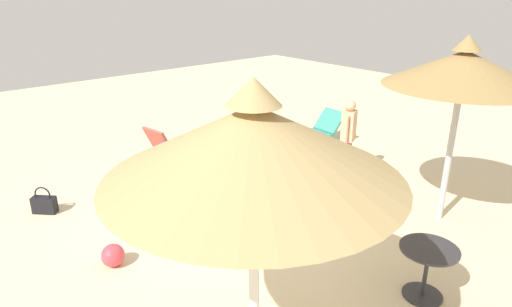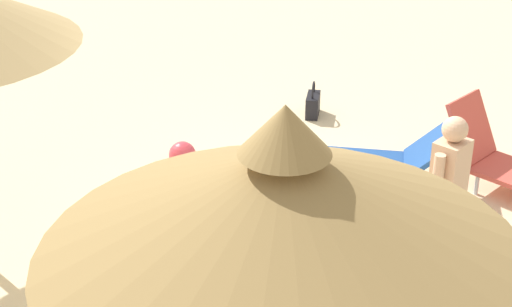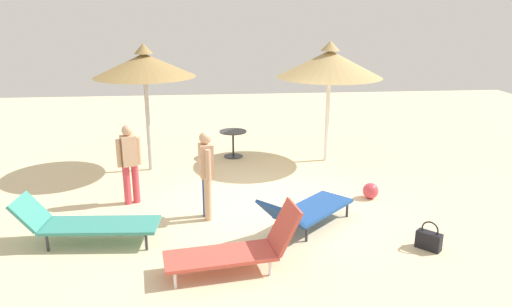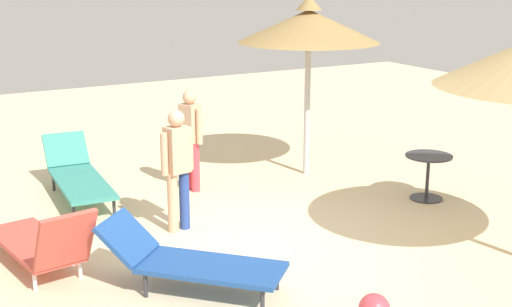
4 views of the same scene
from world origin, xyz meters
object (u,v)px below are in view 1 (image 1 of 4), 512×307
lounge_chair_back (303,135)px  person_standing_edge (348,135)px  parasol_umbrella_far_left (254,143)px  parasol_umbrella_far_right (464,69)px  handbag (44,204)px  person_standing_front (261,139)px  side_table_round (427,263)px  lounge_chair_near_right (166,181)px  beach_ball (113,255)px  lounge_chair_near_left (186,146)px

lounge_chair_back → person_standing_edge: person_standing_edge is taller
parasol_umbrella_far_left → parasol_umbrella_far_right: parasol_umbrella_far_left is taller
handbag → person_standing_edge: bearing=154.4°
lounge_chair_back → person_standing_front: 2.11m
person_standing_front → side_table_round: 3.67m
side_table_round → parasol_umbrella_far_right: bearing=-157.0°
lounge_chair_back → lounge_chair_near_right: bearing=2.6°
parasol_umbrella_far_right → lounge_chair_back: (-0.61, -3.53, -2.01)m
parasol_umbrella_far_right → person_standing_front: (1.29, -2.78, -1.47)m
beach_ball → parasol_umbrella_far_left: bearing=96.8°
lounge_chair_near_left → handbag: (2.90, 0.34, -0.19)m
parasol_umbrella_far_right → beach_ball: 5.39m
parasol_umbrella_far_left → handbag: bearing=-83.5°
lounge_chair_near_left → person_standing_front: size_ratio=1.24×
parasol_umbrella_far_right → side_table_round: bearing=23.0°
parasol_umbrella_far_left → lounge_chair_near_left: bearing=-115.9°
person_standing_edge → person_standing_front: 1.63m
parasol_umbrella_far_left → person_standing_edge: size_ratio=1.86×
parasol_umbrella_far_right → lounge_chair_near_left: parasol_umbrella_far_right is taller
beach_ball → side_table_round: bearing=130.2°
lounge_chair_near_right → handbag: bearing=-26.7°
parasol_umbrella_far_left → beach_ball: size_ratio=9.31×
lounge_chair_back → side_table_round: lounge_chair_back is taller
person_standing_edge → beach_ball: 4.60m
parasol_umbrella_far_left → beach_ball: (0.30, -2.48, -2.15)m
parasol_umbrella_far_right → side_table_round: 2.82m
person_standing_edge → lounge_chair_near_right: bearing=-24.9°
parasol_umbrella_far_left → lounge_chair_near_right: (-1.21, -3.70, -1.97)m
lounge_chair_back → person_standing_front: (1.89, 0.76, 0.54)m
lounge_chair_back → beach_ball: bearing=15.4°
person_standing_front → side_table_round: bearing=80.1°
handbag → lounge_chair_near_right: bearing=153.3°
person_standing_front → lounge_chair_near_right: bearing=-20.2°
parasol_umbrella_far_right → person_standing_edge: size_ratio=1.86×
person_standing_front → side_table_round: size_ratio=2.34×
lounge_chair_back → person_standing_edge: bearing=72.9°
lounge_chair_back → handbag: 5.30m
lounge_chair_near_left → side_table_round: bearing=88.1°
side_table_round → beach_ball: size_ratio=2.20×
parasol_umbrella_far_right → beach_ball: bearing=-26.0°
person_standing_edge → side_table_round: (2.04, 2.78, -0.40)m
parasol_umbrella_far_left → person_standing_front: 4.44m
parasol_umbrella_far_right → lounge_chair_back: size_ratio=1.29×
parasol_umbrella_far_right → handbag: parasol_umbrella_far_right is taller
lounge_chair_near_right → side_table_round: size_ratio=2.74×
beach_ball → lounge_chair_near_left: bearing=-137.8°
person_standing_front → beach_ball: person_standing_front is taller
lounge_chair_back → handbag: lounge_chair_back is taller
lounge_chair_back → person_standing_edge: (0.48, 1.57, 0.50)m
parasol_umbrella_far_right → lounge_chair_back: bearing=-99.7°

